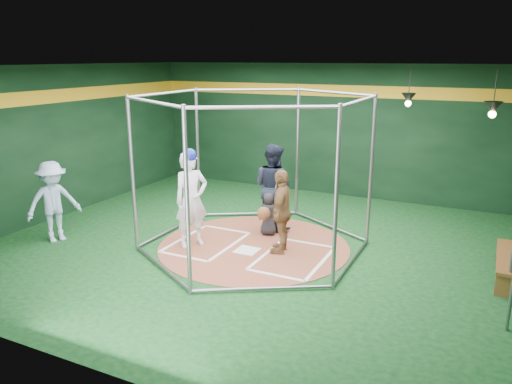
% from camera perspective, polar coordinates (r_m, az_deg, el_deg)
% --- Properties ---
extents(room_shell, '(10.10, 9.10, 3.53)m').
position_cam_1_polar(room_shell, '(9.54, -0.24, 3.66)').
color(room_shell, black).
rests_on(room_shell, ground).
extents(clay_disc, '(3.80, 3.80, 0.01)m').
position_cam_1_polar(clay_disc, '(10.03, -0.25, -6.18)').
color(clay_disc, brown).
rests_on(clay_disc, ground).
extents(home_plate, '(0.43, 0.43, 0.01)m').
position_cam_1_polar(home_plate, '(9.77, -1.03, -6.69)').
color(home_plate, white).
rests_on(home_plate, clay_disc).
extents(batter_box_left, '(1.17, 1.77, 0.01)m').
position_cam_1_polar(batter_box_left, '(10.25, -5.67, -5.70)').
color(batter_box_left, white).
rests_on(batter_box_left, clay_disc).
extents(batter_box_right, '(1.17, 1.77, 0.01)m').
position_cam_1_polar(batter_box_right, '(9.46, 4.29, -7.51)').
color(batter_box_right, white).
rests_on(batter_box_right, clay_disc).
extents(batting_cage, '(4.05, 4.67, 3.00)m').
position_cam_1_polar(batting_cage, '(9.58, -0.26, 2.17)').
color(batting_cage, gray).
rests_on(batting_cage, ground).
extents(pendant_lamp_near, '(0.34, 0.34, 0.90)m').
position_cam_1_polar(pendant_lamp_near, '(12.17, 17.03, 10.22)').
color(pendant_lamp_near, black).
rests_on(pendant_lamp_near, room_shell).
extents(pendant_lamp_far, '(0.34, 0.34, 0.90)m').
position_cam_1_polar(pendant_lamp_far, '(10.42, 25.46, 8.68)').
color(pendant_lamp_far, black).
rests_on(pendant_lamp_far, room_shell).
extents(batter_figure, '(0.75, 0.82, 1.96)m').
position_cam_1_polar(batter_figure, '(9.84, -7.41, -0.72)').
color(batter_figure, silver).
rests_on(batter_figure, clay_disc).
extents(visitor_leopard, '(0.56, 1.01, 1.63)m').
position_cam_1_polar(visitor_leopard, '(9.49, 2.95, -2.21)').
color(visitor_leopard, '#B07F4B').
rests_on(visitor_leopard, clay_disc).
extents(catcher_figure, '(0.51, 0.58, 0.92)m').
position_cam_1_polar(catcher_figure, '(10.46, 1.37, -2.48)').
color(catcher_figure, black).
rests_on(catcher_figure, clay_disc).
extents(umpire, '(1.08, 0.94, 1.87)m').
position_cam_1_polar(umpire, '(10.79, 1.96, 0.62)').
color(umpire, black).
rests_on(umpire, clay_disc).
extents(bystander_blue, '(1.01, 1.23, 1.66)m').
position_cam_1_polar(bystander_blue, '(10.87, -22.16, -1.04)').
color(bystander_blue, '#9FB7D2').
rests_on(bystander_blue, ground).
extents(steel_railing, '(0.05, 1.17, 1.01)m').
position_cam_1_polar(steel_railing, '(8.20, 27.26, -7.92)').
color(steel_railing, gray).
rests_on(steel_railing, ground).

